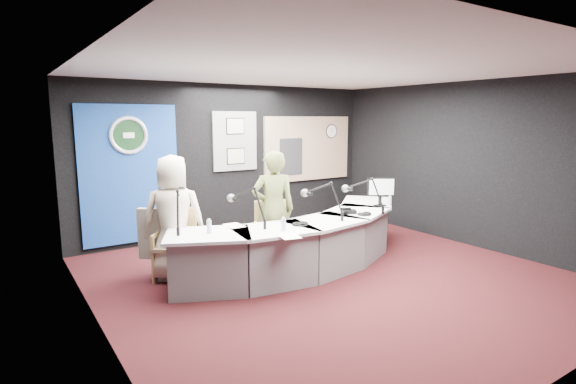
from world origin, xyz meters
TOP-DOWN VIEW (x-y plane):
  - ground at (0.00, 0.00)m, footprint 6.00×6.00m
  - ceiling at (0.00, 0.00)m, footprint 6.00×6.00m
  - wall_back at (0.00, 3.00)m, footprint 6.00×0.02m
  - wall_front at (0.00, -3.00)m, footprint 6.00×0.02m
  - wall_left at (-3.00, 0.00)m, footprint 0.02×6.00m
  - wall_right at (3.00, 0.00)m, footprint 0.02×6.00m
  - broadcast_desk at (-0.05, 0.55)m, footprint 4.50×1.90m
  - backdrop_panel at (-1.90, 2.97)m, footprint 1.60×0.05m
  - agency_seal at (-1.90, 2.93)m, footprint 0.63×0.07m
  - seal_center at (-1.90, 2.94)m, footprint 0.48×0.01m
  - pinboard at (0.05, 2.97)m, footprint 0.90×0.04m
  - framed_photo_upper at (0.05, 2.94)m, footprint 0.34×0.02m
  - framed_photo_lower at (0.05, 2.94)m, footprint 0.34×0.02m
  - booth_window_frame at (1.75, 2.97)m, footprint 2.12×0.06m
  - booth_glow at (1.75, 2.96)m, footprint 2.00×0.02m
  - equipment_rack at (1.30, 2.94)m, footprint 0.55×0.02m
  - wall_clock at (2.35, 2.94)m, footprint 0.28×0.01m
  - armchair_left at (-1.83, 1.12)m, footprint 0.69×0.69m
  - armchair_right at (-0.45, 0.81)m, footprint 0.63×0.63m
  - draped_jacket at (-2.02, 1.31)m, footprint 0.45×0.40m
  - person_man at (-1.83, 1.12)m, footprint 0.99×0.87m
  - person_woman at (-0.45, 0.81)m, footprint 0.74×0.62m
  - computer_monitor at (1.45, 0.55)m, footprint 0.36×0.26m
  - desk_phone at (0.65, 0.40)m, footprint 0.25×0.24m
  - headphones_near at (0.76, 0.18)m, footprint 0.22×0.22m
  - headphones_far at (-0.41, 0.19)m, footprint 0.23×0.23m
  - paper_stack at (-1.17, 0.65)m, footprint 0.22×0.31m
  - notepad at (-0.85, -0.20)m, footprint 0.29×0.37m
  - boom_mic_a at (-1.85, 0.85)m, footprint 0.36×0.69m
  - boom_mic_b at (-1.01, 0.55)m, footprint 0.30×0.71m
  - boom_mic_c at (0.11, 0.36)m, footprint 0.36×0.69m
  - boom_mic_d at (0.90, 0.36)m, footprint 0.38×0.68m
  - water_bottles at (-0.02, 0.27)m, footprint 3.23×0.49m

SIDE VIEW (x-z plane):
  - ground at x=0.00m, z-range 0.00..0.00m
  - broadcast_desk at x=-0.05m, z-range 0.00..0.75m
  - armchair_left at x=-1.83m, z-range 0.00..0.87m
  - armchair_right at x=-0.45m, z-range 0.00..0.88m
  - draped_jacket at x=-2.02m, z-range 0.27..0.97m
  - paper_stack at x=-1.17m, z-range 0.75..0.75m
  - notepad at x=-0.85m, z-range 0.75..0.75m
  - headphones_near at x=0.76m, z-range 0.75..0.79m
  - headphones_far at x=-0.41m, z-range 0.75..0.79m
  - desk_phone at x=0.65m, z-range 0.75..0.80m
  - water_bottles at x=-0.02m, z-range 0.75..0.93m
  - person_man at x=-1.83m, z-range 0.00..1.70m
  - person_woman at x=-0.45m, z-range 0.00..1.72m
  - boom_mic_a at x=-1.85m, z-range 0.75..1.35m
  - boom_mic_b at x=-1.01m, z-range 0.75..1.35m
  - boom_mic_c at x=0.11m, z-range 0.75..1.35m
  - boom_mic_d at x=0.90m, z-range 0.75..1.35m
  - computer_monitor at x=1.45m, z-range 0.93..1.21m
  - backdrop_panel at x=-1.90m, z-range 0.10..2.40m
  - wall_back at x=0.00m, z-range 0.00..2.80m
  - wall_front at x=0.00m, z-range 0.00..2.80m
  - wall_left at x=-3.00m, z-range 0.00..2.80m
  - wall_right at x=3.00m, z-range 0.00..2.80m
  - equipment_rack at x=1.30m, z-range 1.03..1.78m
  - framed_photo_lower at x=0.05m, z-range 1.33..1.60m
  - booth_window_frame at x=1.75m, z-range 0.89..2.21m
  - booth_glow at x=1.75m, z-range 0.95..2.15m
  - pinboard at x=0.05m, z-range 1.20..2.30m
  - agency_seal at x=-1.90m, z-range 1.58..2.21m
  - seal_center at x=-1.90m, z-range 1.66..2.14m
  - wall_clock at x=2.35m, z-range 1.76..2.04m
  - framed_photo_upper at x=0.05m, z-range 1.89..2.17m
  - ceiling at x=0.00m, z-range 2.79..2.81m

